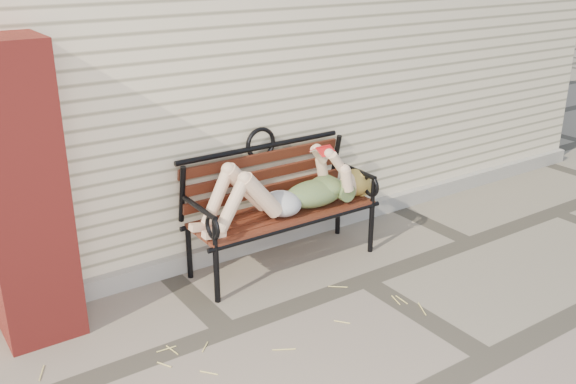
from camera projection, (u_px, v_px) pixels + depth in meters
ground at (365, 281)px, 5.10m from camera, size 80.00×80.00×0.00m
house_wall at (188, 45)px, 6.88m from camera, size 8.00×4.00×3.00m
foundation_strip at (295, 230)px, 5.82m from camera, size 8.00×0.10×0.15m
brick_pillar at (22, 195)px, 4.11m from camera, size 0.50×0.50×2.00m
garden_bench at (276, 191)px, 5.24m from camera, size 1.71×0.68×1.11m
reading_woman at (287, 191)px, 5.13m from camera, size 1.61×0.37×0.51m
straw_scatter at (271, 341)px, 4.31m from camera, size 2.85×1.63×0.01m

